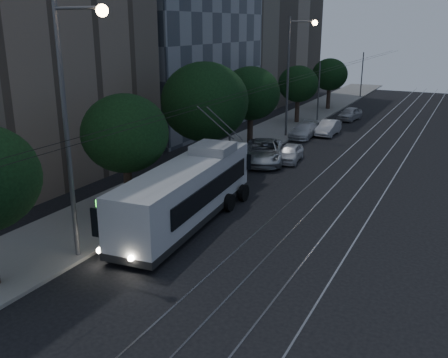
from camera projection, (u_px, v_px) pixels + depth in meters
ground at (237, 244)px, 22.61m from camera, size 120.00×120.00×0.00m
sidewalk at (258, 139)px, 42.86m from camera, size 5.00×90.00×0.15m
tram_rails at (377, 153)px, 38.57m from camera, size 4.52×90.00×0.02m
overhead_wires at (287, 102)px, 40.77m from camera, size 2.23×90.00×6.00m
trolleybus at (188, 192)px, 24.65m from camera, size 3.42×11.67×5.63m
pickup_silver at (264, 151)px, 35.73m from camera, size 4.36×6.27×1.59m
car_white_a at (290, 153)px, 36.01m from camera, size 1.89×3.82×1.25m
car_white_b at (304, 130)px, 43.64m from camera, size 1.78×4.32×1.25m
car_white_c at (328, 128)px, 44.65m from camera, size 1.44×4.00×1.31m
car_white_d at (350, 114)px, 51.61m from camera, size 2.10×4.07×1.32m
tree_1 at (125, 134)px, 25.40m from camera, size 4.47×4.47×6.22m
tree_2 at (205, 102)px, 32.55m from camera, size 5.74×5.74×7.26m
tree_3 at (251, 94)px, 37.71m from camera, size 4.48×4.48×6.53m
tree_4 at (298, 84)px, 48.90m from camera, size 3.94×3.94×5.70m
tree_5 at (330, 75)px, 56.83m from camera, size 4.01×4.01×5.85m
streetlamp_near at (73, 112)px, 19.22m from camera, size 2.52×0.44×10.50m
streetlamp_far at (293, 67)px, 42.05m from camera, size 2.45×0.44×10.14m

